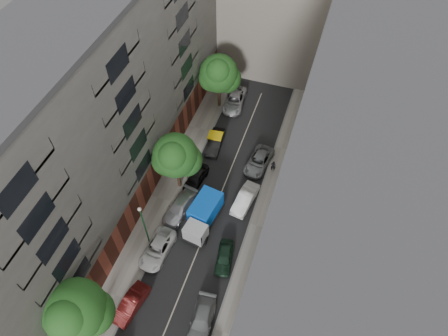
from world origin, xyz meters
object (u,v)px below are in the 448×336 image
at_px(car_right_4, 259,161).
at_px(tree_far, 219,75).
at_px(car_left_4, 196,178).
at_px(lamp_post, 144,222).
at_px(car_left_6, 235,100).
at_px(pedestrian, 273,166).
at_px(car_right_2, 224,257).
at_px(car_left_2, 157,249).
at_px(tree_near, 76,312).
at_px(car_right_3, 245,199).
at_px(tree_mid, 176,157).
at_px(car_right_1, 202,320).
at_px(car_left_1, 131,304).
at_px(car_left_3, 180,207).
at_px(car_left_5, 215,142).
at_px(tarp_truck, 203,215).

distance_m(car_right_4, tree_far, 11.58).
relative_size(car_left_4, lamp_post, 0.63).
distance_m(car_left_6, pedestrian, 11.74).
bearing_deg(car_right_2, car_left_2, -178.30).
bearing_deg(car_right_4, car_left_4, -135.38).
bearing_deg(car_left_2, tree_near, -99.56).
xyz_separation_m(car_right_3, lamp_post, (-7.57, -7.55, 3.30)).
bearing_deg(tree_near, pedestrian, 65.22).
bearing_deg(car_left_4, tree_mid, -129.63).
relative_size(car_right_1, car_right_2, 1.22).
height_order(car_left_2, car_right_4, car_right_4).
bearing_deg(car_left_6, car_right_2, -80.75).
height_order(car_left_1, tree_far, tree_far).
height_order(car_left_1, car_left_3, car_left_3).
bearing_deg(car_left_6, car_right_4, -63.08).
bearing_deg(car_left_4, car_left_6, 95.82).
distance_m(car_left_6, tree_near, 31.65).
height_order(car_left_5, tree_mid, tree_mid).
bearing_deg(car_left_5, tree_far, 99.84).
bearing_deg(car_right_1, pedestrian, 78.88).
bearing_deg(car_right_2, tree_far, 100.94).
distance_m(car_left_6, car_right_2, 21.93).
distance_m(car_left_1, car_left_3, 10.65).
bearing_deg(car_right_3, lamp_post, -126.41).
xyz_separation_m(tree_far, lamp_post, (-0.27, -20.82, -1.06)).
height_order(car_left_3, tree_mid, tree_mid).
height_order(car_left_6, pedestrian, pedestrian).
xyz_separation_m(car_left_1, tree_mid, (-0.90, 13.50, 4.43)).
bearing_deg(car_right_3, tree_far, 127.49).
height_order(car_left_6, tree_near, tree_near).
xyz_separation_m(car_right_3, tree_far, (-7.30, 13.27, 4.37)).
bearing_deg(pedestrian, tarp_truck, 51.32).
bearing_deg(car_left_4, lamp_post, -93.63).
distance_m(car_left_3, tree_far, 17.00).
xyz_separation_m(car_left_6, car_right_3, (5.60, -14.25, -0.01)).
height_order(car_left_3, car_left_5, car_left_5).
bearing_deg(car_right_4, car_right_2, -81.99).
relative_size(car_right_1, tree_mid, 0.61).
bearing_deg(tree_far, car_left_3, -85.85).
bearing_deg(car_right_4, car_left_6, 130.48).
distance_m(tarp_truck, car_left_4, 5.41).
relative_size(car_left_2, car_left_4, 1.21).
bearing_deg(tree_near, car_right_4, 69.39).
bearing_deg(pedestrian, tree_far, -50.51).
relative_size(car_left_2, tree_near, 0.60).
distance_m(car_right_1, tree_near, 10.42).
height_order(car_left_3, pedestrian, pedestrian).
bearing_deg(tree_near, car_left_2, 77.08).
xyz_separation_m(car_right_4, lamp_post, (-7.57, -13.00, 3.36)).
relative_size(car_left_3, car_right_3, 1.10).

